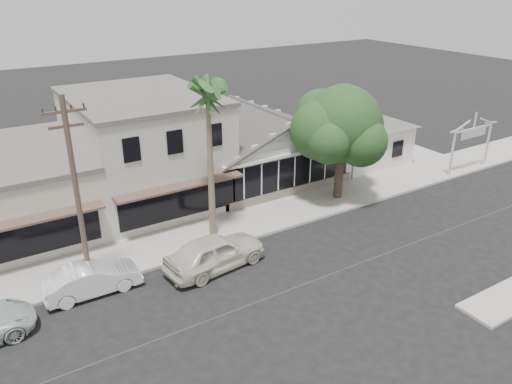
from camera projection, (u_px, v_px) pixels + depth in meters
ground at (313, 281)px, 23.62m from camera, size 140.00×140.00×0.00m
sidewalk_north at (103, 263)px, 24.95m from camera, size 90.00×3.50×0.15m
corner_shop at (260, 142)px, 34.69m from camera, size 10.40×8.60×5.10m
side_cottage at (357, 142)px, 38.37m from camera, size 6.00×6.00×3.00m
arch_sign at (474, 130)px, 35.41m from camera, size 4.12×0.12×3.95m
row_building_near at (145, 149)px, 31.35m from camera, size 8.00×10.00×6.50m
utility_pole at (77, 192)px, 21.37m from camera, size 1.80×0.24×9.00m
car_0 at (215, 252)px, 24.37m from camera, size 5.39×2.69×1.76m
car_1 at (92, 279)px, 22.52m from camera, size 4.34×1.55×1.42m
shade_tree at (339, 125)px, 30.50m from camera, size 6.65×6.01×7.38m
palm_east at (208, 95)px, 24.39m from camera, size 2.82×2.82×9.19m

